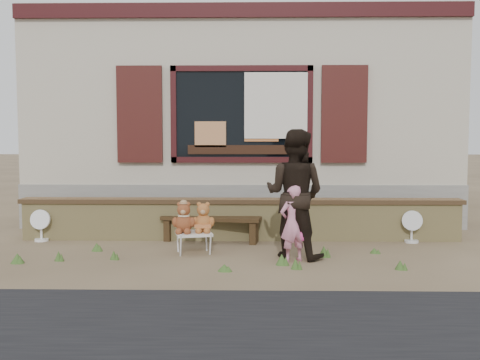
{
  "coord_description": "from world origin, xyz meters",
  "views": [
    {
      "loc": [
        0.18,
        -7.97,
        1.7
      ],
      "look_at": [
        0.0,
        0.6,
        1.0
      ],
      "focal_mm": 42.0,
      "sensor_mm": 36.0,
      "label": 1
    }
  ],
  "objects_px": {
    "teddy_bear_right": "(203,217)",
    "adult": "(295,194)",
    "folding_chair": "(194,234)",
    "bench": "(211,223)",
    "teddy_bear_left": "(184,217)",
    "child": "(293,223)"
  },
  "relations": [
    {
      "from": "teddy_bear_left",
      "to": "adult",
      "type": "bearing_deg",
      "value": -21.24
    },
    {
      "from": "adult",
      "to": "folding_chair",
      "type": "bearing_deg",
      "value": 15.34
    },
    {
      "from": "bench",
      "to": "child",
      "type": "distance_m",
      "value": 1.81
    },
    {
      "from": "teddy_bear_right",
      "to": "bench",
      "type": "bearing_deg",
      "value": 73.3
    },
    {
      "from": "folding_chair",
      "to": "teddy_bear_right",
      "type": "relative_size",
      "value": 1.33
    },
    {
      "from": "teddy_bear_right",
      "to": "adult",
      "type": "height_order",
      "value": "adult"
    },
    {
      "from": "child",
      "to": "adult",
      "type": "bearing_deg",
      "value": -125.66
    },
    {
      "from": "bench",
      "to": "adult",
      "type": "bearing_deg",
      "value": -32.12
    },
    {
      "from": "bench",
      "to": "teddy_bear_left",
      "type": "bearing_deg",
      "value": -99.77
    },
    {
      "from": "folding_chair",
      "to": "adult",
      "type": "relative_size",
      "value": 0.33
    },
    {
      "from": "teddy_bear_right",
      "to": "adult",
      "type": "distance_m",
      "value": 1.36
    },
    {
      "from": "teddy_bear_left",
      "to": "child",
      "type": "relative_size",
      "value": 0.44
    },
    {
      "from": "folding_chair",
      "to": "bench",
      "type": "bearing_deg",
      "value": 64.58
    },
    {
      "from": "folding_chair",
      "to": "teddy_bear_left",
      "type": "xyz_separation_m",
      "value": [
        -0.14,
        -0.03,
        0.25
      ]
    },
    {
      "from": "teddy_bear_right",
      "to": "adult",
      "type": "bearing_deg",
      "value": -25.67
    },
    {
      "from": "child",
      "to": "folding_chair",
      "type": "bearing_deg",
      "value": -44.66
    },
    {
      "from": "teddy_bear_left",
      "to": "teddy_bear_right",
      "type": "relative_size",
      "value": 1.03
    },
    {
      "from": "teddy_bear_left",
      "to": "teddy_bear_right",
      "type": "height_order",
      "value": "teddy_bear_left"
    },
    {
      "from": "teddy_bear_right",
      "to": "child",
      "type": "height_order",
      "value": "child"
    },
    {
      "from": "folding_chair",
      "to": "adult",
      "type": "xyz_separation_m",
      "value": [
        1.42,
        -0.25,
        0.61
      ]
    },
    {
      "from": "folding_chair",
      "to": "adult",
      "type": "distance_m",
      "value": 1.56
    },
    {
      "from": "bench",
      "to": "adult",
      "type": "xyz_separation_m",
      "value": [
        1.23,
        -1.11,
        0.59
      ]
    }
  ]
}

